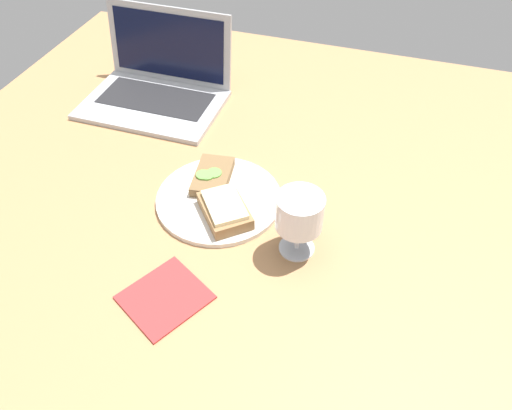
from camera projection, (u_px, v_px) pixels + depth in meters
The scene contains 7 objects.
wooden_table at pixel (228, 203), 101.70cm from camera, with size 140.00×140.00×3.00cm, color #B27F51.
plate at pixel (219, 199), 99.63cm from camera, with size 25.01×25.01×1.05cm, color silver.
sandwich_with_cucumber at pixel (212, 176), 102.05cm from camera, with size 8.54×12.29×2.44cm.
sandwich_with_cheese at pixel (225, 209), 94.58cm from camera, with size 13.14×13.56×3.32cm.
wine_glass at pixel (299, 214), 84.83cm from camera, with size 8.31×8.31×12.74cm.
laptop at pixel (159, 82), 123.90cm from camera, with size 33.44×25.67×19.66cm.
napkin at pixel (165, 297), 83.28cm from camera, with size 11.90×12.79×0.40cm, color #B23333.
Camera 1 is at (27.73, -67.23, 72.81)cm, focal length 35.00 mm.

